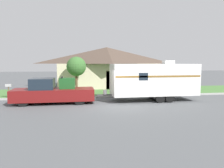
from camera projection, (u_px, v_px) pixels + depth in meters
The scene contains 8 objects.
ground_plane at pixel (111, 106), 15.62m from camera, with size 120.00×120.00×0.00m, color #515456.
curb_strip at pixel (105, 97), 19.30m from camera, with size 80.00×0.30×0.14m.
lawn_strip at pixel (100, 92), 22.89m from camera, with size 80.00×7.00×0.03m.
house_across_street at pixel (107, 66), 27.73m from camera, with size 12.79×6.84×4.98m.
pickup_truck at pixel (53, 92), 16.40m from camera, with size 6.10×2.07×2.03m.
travel_trailer at pixel (154, 79), 17.59m from camera, with size 8.03×2.42×3.24m.
mailbox at pixel (8, 87), 18.73m from camera, with size 0.48×0.20×1.23m.
tree_in_yard at pixel (76, 67), 22.57m from camera, with size 2.02×2.02×3.68m.
Camera 1 is at (-2.41, -15.20, 3.10)m, focal length 35.00 mm.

